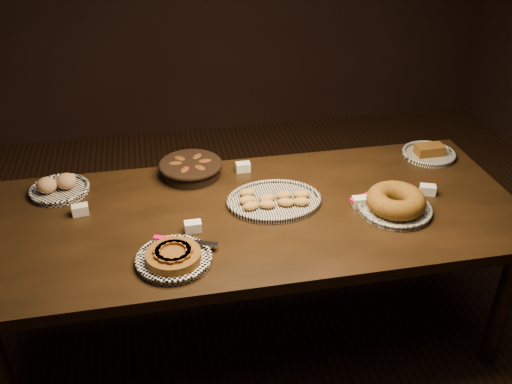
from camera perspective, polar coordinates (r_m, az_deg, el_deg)
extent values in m
plane|color=black|center=(3.00, -0.20, -14.02)|extent=(5.00, 5.00, 0.00)
cube|color=black|center=(2.54, -0.23, -2.45)|extent=(2.40, 1.00, 0.05)
cylinder|color=black|center=(2.55, -24.02, -16.69)|extent=(0.08, 0.08, 0.70)
cylinder|color=black|center=(2.87, 23.42, -10.29)|extent=(0.08, 0.08, 0.70)
cylinder|color=black|center=(3.11, -21.73, -6.37)|extent=(0.08, 0.08, 0.70)
cylinder|color=black|center=(3.38, 16.80, -2.12)|extent=(0.08, 0.08, 0.70)
torus|color=white|center=(2.25, -8.24, -6.53)|extent=(0.30, 0.30, 0.02)
cylinder|color=#513310|center=(2.24, -8.25, -6.34)|extent=(0.28, 0.28, 0.03)
cube|color=#4F2A0D|center=(2.24, -6.94, -5.42)|extent=(0.05, 0.08, 0.01)
cube|color=#4F2A0D|center=(2.26, -7.44, -5.10)|extent=(0.07, 0.06, 0.01)
cube|color=#4F2A0D|center=(2.27, -8.16, -4.98)|extent=(0.08, 0.03, 0.01)
cube|color=#4F2A0D|center=(2.27, -8.92, -5.10)|extent=(0.08, 0.05, 0.01)
cube|color=#4F2A0D|center=(2.26, -9.52, -5.43)|extent=(0.06, 0.07, 0.01)
cube|color=#4F2A0D|center=(2.23, -9.80, -5.88)|extent=(0.03, 0.08, 0.01)
cube|color=#4F2A0D|center=(2.21, -9.68, -6.34)|extent=(0.05, 0.08, 0.01)
cube|color=#4F2A0D|center=(2.19, -9.19, -6.68)|extent=(0.07, 0.06, 0.01)
cube|color=#4F2A0D|center=(2.18, -8.44, -6.81)|extent=(0.08, 0.03, 0.01)
cube|color=#4F2A0D|center=(2.18, -7.65, -6.68)|extent=(0.08, 0.05, 0.01)
cube|color=#4F2A0D|center=(2.20, -7.05, -6.33)|extent=(0.06, 0.07, 0.01)
cube|color=#4F2A0D|center=(2.22, -6.79, -5.87)|extent=(0.03, 0.08, 0.01)
cube|color=#F60C50|center=(2.33, -8.78, -4.70)|extent=(0.12, 0.06, 0.02)
cube|color=silver|center=(2.30, -5.66, -5.11)|extent=(0.15, 0.08, 0.00)
torus|color=black|center=(2.58, 1.82, -0.73)|extent=(0.35, 0.35, 0.02)
ellipsoid|color=#B07B33|center=(2.51, -0.52, -1.40)|extent=(0.08, 0.06, 0.04)
ellipsoid|color=#B07B33|center=(2.52, 1.14, -1.23)|extent=(0.08, 0.06, 0.04)
ellipsoid|color=#B07B33|center=(2.54, 3.00, -1.03)|extent=(0.08, 0.07, 0.04)
ellipsoid|color=#B07B33|center=(2.55, 4.54, -0.96)|extent=(0.08, 0.06, 0.04)
ellipsoid|color=#B07B33|center=(2.55, -0.92, -0.80)|extent=(0.08, 0.06, 0.04)
ellipsoid|color=#B07B33|center=(2.56, 1.09, -0.62)|extent=(0.08, 0.05, 0.04)
ellipsoid|color=#B07B33|center=(2.59, 2.80, -0.30)|extent=(0.08, 0.05, 0.04)
ellipsoid|color=#B07B33|center=(2.60, 4.57, -0.25)|extent=(0.08, 0.06, 0.04)
ellipsoid|color=#B07B33|center=(2.60, -0.92, -0.05)|extent=(0.08, 0.05, 0.04)
torus|color=black|center=(2.59, 13.72, -1.51)|extent=(0.33, 0.33, 0.02)
torus|color=brown|center=(2.57, 13.82, -0.82)|extent=(0.33, 0.33, 0.09)
cube|color=#F60C50|center=(2.61, 10.49, -0.55)|extent=(0.12, 0.06, 0.02)
cube|color=silver|center=(2.69, 12.58, 0.14)|extent=(0.15, 0.08, 0.00)
cylinder|color=black|center=(2.80, -6.55, 2.31)|extent=(0.38, 0.38, 0.07)
torus|color=black|center=(2.79, -6.58, 2.73)|extent=(0.31, 0.31, 0.02)
ellipsoid|color=#391B0B|center=(2.80, -5.13, 2.86)|extent=(0.09, 0.06, 0.04)
ellipsoid|color=#391B0B|center=(2.85, -5.90, 3.32)|extent=(0.09, 0.10, 0.04)
ellipsoid|color=#391B0B|center=(2.84, -7.62, 3.10)|extent=(0.10, 0.10, 0.04)
ellipsoid|color=#391B0B|center=(2.80, -8.04, 2.62)|extent=(0.10, 0.06, 0.04)
ellipsoid|color=#391B0B|center=(2.74, -7.12, 1.98)|extent=(0.09, 0.11, 0.04)
ellipsoid|color=#391B0B|center=(2.74, -5.61, 2.18)|extent=(0.09, 0.10, 0.04)
torus|color=white|center=(2.81, -19.06, 0.34)|extent=(0.28, 0.28, 0.02)
ellipsoid|color=#AA784E|center=(2.79, -20.20, 0.64)|extent=(0.09, 0.09, 0.07)
ellipsoid|color=#AA784E|center=(2.80, -18.43, 1.03)|extent=(0.09, 0.09, 0.07)
torus|color=black|center=(3.10, 16.91, 3.76)|extent=(0.27, 0.27, 0.02)
cube|color=#513310|center=(3.09, 16.96, 4.05)|extent=(0.14, 0.08, 0.05)
cube|color=white|center=(2.40, -6.32, -3.46)|extent=(0.07, 0.05, 0.04)
cube|color=white|center=(2.83, -1.30, 2.51)|extent=(0.07, 0.05, 0.04)
cube|color=white|center=(2.59, 10.39, -0.97)|extent=(0.07, 0.05, 0.04)
cube|color=white|center=(2.61, -17.17, -1.71)|extent=(0.08, 0.05, 0.04)
cube|color=white|center=(2.76, 16.79, 0.21)|extent=(0.08, 0.07, 0.04)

